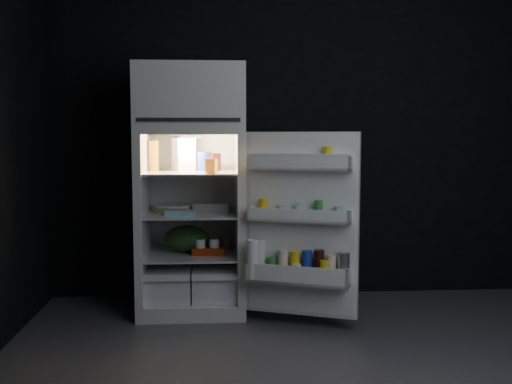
{
  "coord_description": "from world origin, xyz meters",
  "views": [
    {
      "loc": [
        -0.71,
        -3.06,
        1.29
      ],
      "look_at": [
        -0.43,
        1.0,
        0.9
      ],
      "focal_mm": 42.0,
      "sensor_mm": 36.0,
      "label": 1
    }
  ],
  "objects": [
    {
      "name": "produce_bag",
      "position": [
        -0.92,
        1.33,
        0.52
      ],
      "size": [
        0.42,
        0.4,
        0.2
      ],
      "primitive_type": "ellipsoid",
      "rotation": [
        0.0,
        0.0,
        -0.43
      ],
      "color": "#193815",
      "rests_on": "refrigerator"
    },
    {
      "name": "mayo_jar",
      "position": [
        -0.78,
        1.34,
        1.1
      ],
      "size": [
        0.11,
        0.11,
        0.14
      ],
      "primitive_type": "cylinder",
      "rotation": [
        0.0,
        0.0,
        -0.03
      ],
      "color": "#1E32A4",
      "rests_on": "refrigerator"
    },
    {
      "name": "wrapped_pkg",
      "position": [
        -0.66,
        1.43,
        0.75
      ],
      "size": [
        0.12,
        0.1,
        0.05
      ],
      "primitive_type": "cube",
      "rotation": [
        0.0,
        0.0,
        -0.08
      ],
      "color": "#F5DFC8",
      "rests_on": "refrigerator"
    },
    {
      "name": "egg_carton",
      "position": [
        -0.73,
        1.25,
        0.76
      ],
      "size": [
        0.27,
        0.14,
        0.07
      ],
      "primitive_type": "cube",
      "rotation": [
        0.0,
        0.0,
        -0.15
      ],
      "color": "gray",
      "rests_on": "refrigerator"
    },
    {
      "name": "flat_package",
      "position": [
        -0.95,
        1.11,
        0.75
      ],
      "size": [
        0.21,
        0.13,
        0.04
      ],
      "primitive_type": "cube",
      "rotation": [
        0.0,
        0.0,
        -0.19
      ],
      "color": "#82BBCA",
      "rests_on": "refrigerator"
    },
    {
      "name": "small_can_silver",
      "position": [
        -0.63,
        1.41,
        0.47
      ],
      "size": [
        0.1,
        0.1,
        0.09
      ],
      "primitive_type": "cylinder",
      "rotation": [
        0.0,
        0.0,
        -0.39
      ],
      "color": "#B6B6BB",
      "rests_on": "refrigerator"
    },
    {
      "name": "floor",
      "position": [
        0.0,
        0.0,
        0.0
      ],
      "size": [
        4.0,
        3.4,
        0.0
      ],
      "primitive_type": "cube",
      "color": "#4D4D52",
      "rests_on": "ground"
    },
    {
      "name": "small_carton",
      "position": [
        -0.73,
        1.06,
        1.08
      ],
      "size": [
        0.09,
        0.08,
        0.1
      ],
      "primitive_type": "cube",
      "rotation": [
        0.0,
        0.0,
        -0.42
      ],
      "color": "orange",
      "rests_on": "refrigerator"
    },
    {
      "name": "amber_bottle",
      "position": [
        -1.15,
        1.34,
        1.14
      ],
      "size": [
        0.09,
        0.09,
        0.22
      ],
      "primitive_type": "cylinder",
      "rotation": [
        0.0,
        0.0,
        -0.39
      ],
      "color": "#C2781F",
      "rests_on": "refrigerator"
    },
    {
      "name": "milk_jug",
      "position": [
        -0.94,
        1.36,
        1.15
      ],
      "size": [
        0.18,
        0.18,
        0.24
      ],
      "primitive_type": "cube",
      "rotation": [
        0.0,
        0.0,
        0.42
      ],
      "color": "white",
      "rests_on": "refrigerator"
    },
    {
      "name": "yogurt_tray",
      "position": [
        -0.76,
        1.23,
        0.45
      ],
      "size": [
        0.24,
        0.15,
        0.05
      ],
      "primitive_type": "cube",
      "rotation": [
        0.0,
        0.0,
        -0.08
      ],
      "color": "maroon",
      "rests_on": "refrigerator"
    },
    {
      "name": "refrigerator",
      "position": [
        -0.88,
        1.32,
        0.96
      ],
      "size": [
        0.76,
        0.71,
        1.78
      ],
      "color": "silver",
      "rests_on": "ground"
    },
    {
      "name": "fridge_door",
      "position": [
        -0.15,
        0.8,
        0.67
      ],
      "size": [
        0.74,
        0.44,
        1.22
      ],
      "color": "silver",
      "rests_on": "ground"
    },
    {
      "name": "pie",
      "position": [
        -1.01,
        1.37,
        0.75
      ],
      "size": [
        0.4,
        0.4,
        0.04
      ],
      "primitive_type": "cylinder",
      "rotation": [
        0.0,
        0.0,
        -0.28
      ],
      "color": "#A29056",
      "rests_on": "refrigerator"
    },
    {
      "name": "wall_back",
      "position": [
        0.0,
        1.7,
        1.35
      ],
      "size": [
        4.0,
        0.0,
        2.7
      ],
      "primitive_type": "cube",
      "color": "black",
      "rests_on": "ground"
    },
    {
      "name": "small_can_red",
      "position": [
        -0.72,
        1.39,
        0.47
      ],
      "size": [
        0.08,
        0.08,
        0.09
      ],
      "primitive_type": "cylinder",
      "rotation": [
        0.0,
        0.0,
        0.28
      ],
      "color": "maroon",
      "rests_on": "refrigerator"
    },
    {
      "name": "jam_jar",
      "position": [
        -0.71,
        1.33,
        1.09
      ],
      "size": [
        0.1,
        0.1,
        0.13
      ],
      "primitive_type": "cylinder",
      "rotation": [
        0.0,
        0.0,
        -0.06
      ],
      "color": "black",
      "rests_on": "refrigerator"
    }
  ]
}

